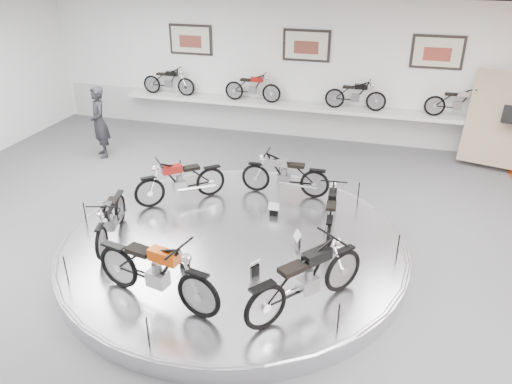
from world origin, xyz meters
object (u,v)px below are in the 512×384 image
(display_platform, at_px, (234,246))
(bike_a, at_px, (331,210))
(bike_b, at_px, (285,174))
(visitor, at_px, (99,122))
(shelf, at_px, (302,107))
(bike_d, at_px, (110,218))
(bike_c, at_px, (180,180))
(bike_e, at_px, (156,271))
(bike_f, at_px, (307,278))

(display_platform, bearing_deg, bike_a, 25.69)
(bike_a, bearing_deg, bike_b, 37.78)
(display_platform, xyz_separation_m, visitor, (-4.98, 3.63, 0.81))
(display_platform, xyz_separation_m, shelf, (0.00, 6.40, 0.85))
(bike_b, bearing_deg, shelf, -84.99)
(visitor, bearing_deg, shelf, 76.25)
(bike_d, bearing_deg, bike_a, 94.99)
(bike_a, height_order, visitor, visitor)
(bike_c, bearing_deg, bike_d, 30.91)
(shelf, distance_m, bike_d, 7.34)
(bike_d, relative_size, bike_e, 0.81)
(bike_e, bearing_deg, display_platform, 87.31)
(bike_d, relative_size, visitor, 0.80)
(shelf, relative_size, bike_c, 6.56)
(display_platform, distance_m, bike_a, 1.96)
(bike_b, xyz_separation_m, bike_e, (-1.03, -4.12, 0.08))
(shelf, relative_size, bike_e, 5.75)
(bike_b, relative_size, bike_d, 1.06)
(display_platform, xyz_separation_m, bike_d, (-2.16, -0.61, 0.61))
(bike_a, xyz_separation_m, visitor, (-6.66, 2.82, 0.22))
(shelf, relative_size, bike_f, 5.82)
(bike_a, bearing_deg, shelf, 11.82)
(display_platform, bearing_deg, bike_f, -43.09)
(bike_e, bearing_deg, shelf, 98.73)
(bike_c, xyz_separation_m, bike_d, (-0.60, -1.79, -0.04))
(bike_b, height_order, bike_f, bike_f)
(bike_b, distance_m, bike_c, 2.25)
(visitor, bearing_deg, bike_d, -9.25)
(bike_d, bearing_deg, bike_e, 33.84)
(bike_e, distance_m, visitor, 7.17)
(display_platform, height_order, bike_d, bike_d)
(bike_b, bearing_deg, bike_e, 74.49)
(bike_c, distance_m, visitor, 4.21)
(bike_c, bearing_deg, bike_b, 163.93)
(bike_d, bearing_deg, bike_c, 146.11)
(shelf, relative_size, bike_d, 7.11)
(visitor, bearing_deg, bike_b, 31.58)
(bike_e, bearing_deg, bike_b, 88.38)
(bike_d, distance_m, bike_f, 3.94)
(display_platform, relative_size, bike_d, 4.13)
(bike_c, bearing_deg, bike_f, 99.23)
(shelf, xyz_separation_m, bike_f, (1.66, -7.95, -0.14))
(bike_c, relative_size, bike_e, 0.88)
(display_platform, bearing_deg, bike_b, 76.99)
(display_platform, height_order, bike_c, bike_c)
(bike_d, bearing_deg, shelf, 147.61)
(bike_f, bearing_deg, bike_a, 37.90)
(bike_b, relative_size, bike_c, 0.98)
(display_platform, height_order, bike_b, bike_b)
(shelf, xyz_separation_m, bike_c, (-1.56, -5.22, -0.21))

